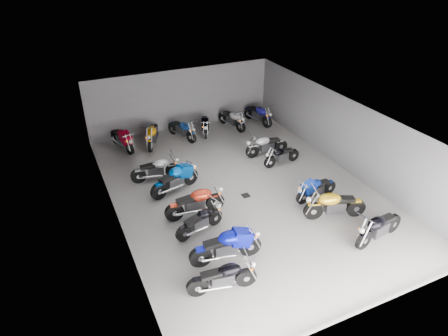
{
  "coord_description": "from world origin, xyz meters",
  "views": [
    {
      "loc": [
        -6.4,
        -12.29,
        9.0
      ],
      "look_at": [
        -0.59,
        0.32,
        1.0
      ],
      "focal_mm": 32.0,
      "sensor_mm": 36.0,
      "label": 1
    }
  ],
  "objects": [
    {
      "name": "ground",
      "position": [
        0.0,
        0.0,
        0.0
      ],
      "size": [
        14.0,
        14.0,
        0.0
      ],
      "primitive_type": "plane",
      "color": "gray",
      "rests_on": "ground"
    },
    {
      "name": "wall_back",
      "position": [
        0.0,
        7.0,
        1.6
      ],
      "size": [
        10.0,
        0.1,
        3.2
      ],
      "primitive_type": "cube",
      "color": "slate",
      "rests_on": "ground"
    },
    {
      "name": "wall_left",
      "position": [
        -5.0,
        0.0,
        1.6
      ],
      "size": [
        0.1,
        14.0,
        3.2
      ],
      "primitive_type": "cube",
      "color": "slate",
      "rests_on": "ground"
    },
    {
      "name": "wall_right",
      "position": [
        5.0,
        0.0,
        1.6
      ],
      "size": [
        0.1,
        14.0,
        3.2
      ],
      "primitive_type": "cube",
      "color": "slate",
      "rests_on": "ground"
    },
    {
      "name": "ceiling",
      "position": [
        0.0,
        0.0,
        3.22
      ],
      "size": [
        10.0,
        14.0,
        0.04
      ],
      "primitive_type": "cube",
      "color": "black",
      "rests_on": "wall_back"
    },
    {
      "name": "drain_grate",
      "position": [
        0.0,
        -0.5,
        0.01
      ],
      "size": [
        0.32,
        0.32,
        0.01
      ],
      "primitive_type": "cube",
      "color": "black",
      "rests_on": "ground"
    },
    {
      "name": "motorcycle_left_a",
      "position": [
        -2.91,
        -4.64,
        0.51
      ],
      "size": [
        2.1,
        0.55,
        0.93
      ],
      "rotation": [
        0.0,
        0.0,
        -1.74
      ],
      "color": "black",
      "rests_on": "ground"
    },
    {
      "name": "motorcycle_left_b",
      "position": [
        -2.27,
        -3.54,
        0.58
      ],
      "size": [
        2.4,
        0.55,
        1.05
      ],
      "rotation": [
        0.0,
        0.0,
        -1.69
      ],
      "color": "black",
      "rests_on": "ground"
    },
    {
      "name": "motorcycle_left_c",
      "position": [
        -2.51,
        -1.86,
        0.47
      ],
      "size": [
        1.93,
        0.64,
        0.86
      ],
      "rotation": [
        0.0,
        0.0,
        -1.31
      ],
      "color": "black",
      "rests_on": "ground"
    },
    {
      "name": "motorcycle_left_d",
      "position": [
        -2.28,
        -0.85,
        0.56
      ],
      "size": [
        2.33,
        0.45,
        1.02
      ],
      "rotation": [
        0.0,
        0.0,
        -1.58
      ],
      "color": "black",
      "rests_on": "ground"
    },
    {
      "name": "motorcycle_left_e",
      "position": [
        -2.44,
        1.01,
        0.55
      ],
      "size": [
        2.24,
        0.88,
        1.02
      ],
      "rotation": [
        0.0,
        0.0,
        -1.25
      ],
      "color": "black",
      "rests_on": "ground"
    },
    {
      "name": "motorcycle_left_f",
      "position": [
        -2.9,
        2.2,
        0.51
      ],
      "size": [
        2.14,
        0.48,
        0.94
      ],
      "rotation": [
        0.0,
        0.0,
        -1.68
      ],
      "color": "black",
      "rests_on": "ground"
    },
    {
      "name": "motorcycle_right_a",
      "position": [
        2.82,
        -4.8,
        0.54
      ],
      "size": [
        2.24,
        0.59,
        0.99
      ],
      "rotation": [
        0.0,
        0.0,
        1.74
      ],
      "color": "black",
      "rests_on": "ground"
    },
    {
      "name": "motorcycle_right_b",
      "position": [
        2.27,
        -3.13,
        0.56
      ],
      "size": [
        2.28,
        0.86,
        1.03
      ],
      "rotation": [
        0.0,
        0.0,
        1.26
      ],
      "color": "black",
      "rests_on": "ground"
    },
    {
      "name": "motorcycle_right_c",
      "position": [
        2.41,
        -1.83,
        0.47
      ],
      "size": [
        1.96,
        0.44,
        0.86
      ],
      "rotation": [
        0.0,
        0.0,
        1.67
      ],
      "color": "black",
      "rests_on": "ground"
    },
    {
      "name": "motorcycle_right_e",
      "position": [
        2.65,
        1.12,
        0.46
      ],
      "size": [
        1.9,
        0.42,
        0.84
      ],
      "rotation": [
        0.0,
        0.0,
        1.67
      ],
      "color": "black",
      "rests_on": "ground"
    },
    {
      "name": "motorcycle_right_f",
      "position": [
        2.49,
        2.22,
        0.52
      ],
      "size": [
        2.16,
        0.45,
        0.95
      ],
      "rotation": [
        0.0,
        0.0,
        1.52
      ],
      "color": "black",
      "rests_on": "ground"
    },
    {
      "name": "motorcycle_back_a",
      "position": [
        -3.58,
        5.72,
        0.53
      ],
      "size": [
        0.7,
        2.19,
        0.98
      ],
      "rotation": [
        0.0,
        0.0,
        3.39
      ],
      "color": "black",
      "rests_on": "ground"
    },
    {
      "name": "motorcycle_back_b",
      "position": [
        -2.1,
        5.54,
        0.56
      ],
      "size": [
        1.12,
        2.17,
        1.02
      ],
      "rotation": [
        0.0,
        0.0,
        2.71
      ],
      "color": "black",
      "rests_on": "ground"
    },
    {
      "name": "motorcycle_back_c",
      "position": [
        -0.53,
        5.58,
        0.52
      ],
      "size": [
        0.84,
        2.08,
        0.95
      ],
      "rotation": [
        0.0,
        0.0,
        3.48
      ],
      "color": "black",
      "rests_on": "ground"
    },
    {
      "name": "motorcycle_back_d",
      "position": [
        0.79,
        5.72,
        0.49
      ],
      "size": [
        0.83,
        1.94,
        0.89
      ],
      "rotation": [
        0.0,
        0.0,
        2.78
      ],
      "color": "black",
      "rests_on": "ground"
    },
    {
      "name": "motorcycle_back_e",
      "position": [
        2.39,
        5.72,
        0.52
      ],
      "size": [
        0.64,
        2.15,
        0.96
      ],
      "rotation": [
        0.0,
        0.0,
        3.36
      ],
      "color": "black",
      "rests_on": "ground"
    },
    {
      "name": "motorcycle_back_f",
      "position": [
        3.98,
        5.68,
        0.54
      ],
      "size": [
        0.62,
        2.23,
        0.99
      ],
      "rotation": [
        0.0,
        0.0,
        3.33
      ],
      "color": "black",
      "rests_on": "ground"
    }
  ]
}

